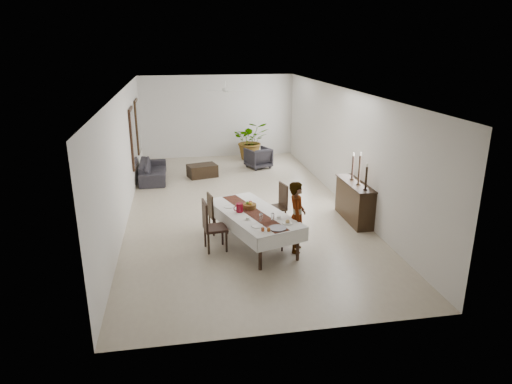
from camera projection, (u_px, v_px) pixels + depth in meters
name	position (u px, v px, depth m)	size (l,w,h in m)	color
floor	(239.00, 206.00, 12.87)	(6.00, 12.00, 0.00)	#BDB096
ceiling	(238.00, 90.00, 11.87)	(6.00, 12.00, 0.02)	white
wall_back	(218.00, 116.00, 17.98)	(6.00, 0.02, 3.20)	silver
wall_front	(293.00, 241.00, 6.76)	(6.00, 0.02, 3.20)	silver
wall_left	(124.00, 155.00, 11.88)	(0.02, 12.00, 3.20)	silver
wall_right	(344.00, 146.00, 12.86)	(0.02, 12.00, 3.20)	silver
dining_table_top	(253.00, 214.00, 10.21)	(1.02, 2.46, 0.05)	black
table_leg_fl	(260.00, 254.00, 9.15)	(0.07, 0.07, 0.72)	black
table_leg_fr	(298.00, 245.00, 9.55)	(0.07, 0.07, 0.72)	black
table_leg_bl	(214.00, 216.00, 11.10)	(0.07, 0.07, 0.72)	black
table_leg_br	(247.00, 210.00, 11.51)	(0.07, 0.07, 0.72)	black
tablecloth_top	(253.00, 212.00, 10.20)	(1.21, 2.64, 0.01)	silver
tablecloth_drape_left	(229.00, 223.00, 9.97)	(0.01, 2.64, 0.31)	silver
tablecloth_drape_right	(276.00, 214.00, 10.51)	(0.01, 2.64, 0.31)	white
tablecloth_drape_near	(283.00, 240.00, 9.14)	(1.21, 0.01, 0.31)	white
tablecloth_drape_far	(228.00, 201.00, 11.34)	(1.21, 0.01, 0.31)	silver
table_runner	(253.00, 212.00, 10.19)	(0.36, 2.56, 0.00)	#542418
red_pitcher	(240.00, 208.00, 10.18)	(0.15, 0.15, 0.20)	maroon
pitcher_handle	(236.00, 208.00, 10.14)	(0.12, 0.12, 0.02)	maroon
wine_glass_near	(273.00, 217.00, 9.67)	(0.07, 0.07, 0.17)	white
wine_glass_mid	(261.00, 217.00, 9.65)	(0.07, 0.07, 0.17)	white
teacup_right	(279.00, 217.00, 9.81)	(0.09, 0.09, 0.06)	silver
saucer_right	(279.00, 218.00, 9.82)	(0.15, 0.15, 0.01)	white
teacup_left	(248.00, 218.00, 9.75)	(0.09, 0.09, 0.06)	white
saucer_left	(248.00, 220.00, 9.75)	(0.15, 0.15, 0.01)	white
plate_near_right	(288.00, 223.00, 9.57)	(0.25, 0.25, 0.02)	white
bread_near_right	(288.00, 222.00, 9.56)	(0.09, 0.09, 0.09)	tan
plate_near_left	(257.00, 226.00, 9.41)	(0.25, 0.25, 0.02)	silver
plate_far_left	(229.00, 207.00, 10.52)	(0.25, 0.25, 0.02)	white
serving_tray	(277.00, 228.00, 9.29)	(0.37, 0.37, 0.02)	#3F3E43
jam_jar_a	(269.00, 229.00, 9.16)	(0.07, 0.07, 0.08)	brown
jam_jar_b	(263.00, 229.00, 9.16)	(0.07, 0.07, 0.08)	#973C16
fruit_basket	(250.00, 206.00, 10.42)	(0.31, 0.31, 0.10)	brown
fruit_red	(250.00, 203.00, 10.42)	(0.09, 0.09, 0.09)	maroon
fruit_green	(247.00, 203.00, 10.40)	(0.08, 0.08, 0.08)	olive
fruit_yellow	(251.00, 204.00, 10.35)	(0.09, 0.09, 0.09)	gold
chair_right_near_seat	(288.00, 228.00, 10.15)	(0.44, 0.44, 0.05)	black
chair_right_near_leg_fl	(298.00, 241.00, 10.09)	(0.04, 0.04, 0.43)	black
chair_right_near_leg_fr	(293.00, 234.00, 10.42)	(0.04, 0.04, 0.43)	black
chair_right_near_leg_bl	(282.00, 242.00, 10.02)	(0.04, 0.04, 0.43)	black
chair_right_near_leg_br	(278.00, 236.00, 10.36)	(0.04, 0.04, 0.43)	black
chair_right_near_back	(297.00, 215.00, 10.09)	(0.44, 0.04, 0.56)	black
chair_right_far_seat	(275.00, 208.00, 11.31)	(0.46, 0.46, 0.05)	black
chair_right_far_leg_fl	(285.00, 219.00, 11.29)	(0.05, 0.05, 0.46)	black
chair_right_far_leg_fr	(279.00, 214.00, 11.62)	(0.05, 0.05, 0.46)	black
chair_right_far_leg_bl	(272.00, 221.00, 11.15)	(0.05, 0.05, 0.46)	black
chair_right_far_leg_br	(265.00, 216.00, 11.48)	(0.05, 0.05, 0.46)	black
chair_right_far_back	(283.00, 195.00, 11.28)	(0.46, 0.04, 0.59)	black
chair_left_near_seat	(215.00, 228.00, 10.02)	(0.49, 0.49, 0.06)	black
chair_left_near_leg_fl	(205.00, 237.00, 10.23)	(0.05, 0.05, 0.48)	black
chair_left_near_leg_fr	(209.00, 244.00, 9.87)	(0.05, 0.05, 0.48)	black
chair_left_near_leg_bl	(222.00, 235.00, 10.34)	(0.05, 0.05, 0.48)	black
chair_left_near_leg_br	(226.00, 242.00, 9.97)	(0.05, 0.05, 0.48)	black
chair_left_near_back	(205.00, 215.00, 9.85)	(0.49, 0.04, 0.62)	black
chair_left_far_seat	(218.00, 215.00, 10.95)	(0.42, 0.42, 0.05)	black
chair_left_far_leg_fl	(210.00, 223.00, 11.11)	(0.04, 0.04, 0.42)	black
chair_left_far_leg_fr	(214.00, 228.00, 10.81)	(0.04, 0.04, 0.42)	black
chair_left_far_leg_bl	(223.00, 221.00, 11.24)	(0.04, 0.04, 0.42)	black
chair_left_far_leg_br	(227.00, 226.00, 10.93)	(0.04, 0.04, 0.42)	black
chair_left_far_back	(210.00, 205.00, 10.79)	(0.42, 0.04, 0.54)	black
woman	(297.00, 217.00, 9.88)	(0.58, 0.38, 1.59)	#969A9F
sideboard_body	(354.00, 202.00, 11.70)	(0.43, 1.63, 0.98)	black
sideboard_top	(356.00, 183.00, 11.54)	(0.48, 1.70, 0.03)	black
candlestick_near_base	(365.00, 189.00, 10.97)	(0.11, 0.11, 0.03)	black
candlestick_near_shaft	(366.00, 178.00, 10.88)	(0.05, 0.05, 0.54)	black
candlestick_near_candle	(367.00, 165.00, 10.78)	(0.04, 0.04, 0.09)	beige
candlestick_mid_base	(358.00, 184.00, 11.37)	(0.11, 0.11, 0.03)	black
candlestick_mid_shaft	(359.00, 170.00, 11.26)	(0.05, 0.05, 0.71)	black
candlestick_mid_candle	(361.00, 154.00, 11.13)	(0.04, 0.04, 0.09)	silver
candlestick_far_base	(352.00, 179.00, 11.78)	(0.11, 0.11, 0.03)	black
candlestick_far_shaft	(353.00, 167.00, 11.68)	(0.05, 0.05, 0.60)	black
candlestick_far_candle	(354.00, 154.00, 11.57)	(0.04, 0.04, 0.09)	silver
sofa	(153.00, 170.00, 15.25)	(2.14, 0.84, 0.62)	#2C292E
armchair	(258.00, 158.00, 16.65)	(0.79, 0.82, 0.74)	#2C292E
coffee_table	(202.00, 171.00, 15.58)	(0.95, 0.64, 0.42)	black
potted_plant	(251.00, 140.00, 17.77)	(1.35, 1.17, 1.50)	#235321
mirror_frame_near	(133.00, 138.00, 13.95)	(0.06, 1.05, 1.85)	black
mirror_glass_near	(134.00, 138.00, 13.95)	(0.01, 0.90, 1.70)	silver
mirror_frame_far	(138.00, 126.00, 15.91)	(0.06, 1.05, 1.85)	black
mirror_glass_far	(139.00, 126.00, 15.92)	(0.01, 0.90, 1.70)	silver
fan_rod	(225.00, 84.00, 14.71)	(0.04, 0.04, 0.20)	white
fan_hub	(225.00, 91.00, 14.77)	(0.16, 0.16, 0.08)	white
fan_blade_n	(224.00, 89.00, 15.10)	(0.10, 0.55, 0.01)	silver
fan_blade_s	(226.00, 92.00, 14.44)	(0.10, 0.55, 0.01)	white
fan_blade_e	(236.00, 90.00, 14.83)	(0.55, 0.10, 0.01)	white
fan_blade_w	(214.00, 91.00, 14.71)	(0.55, 0.10, 0.01)	silver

